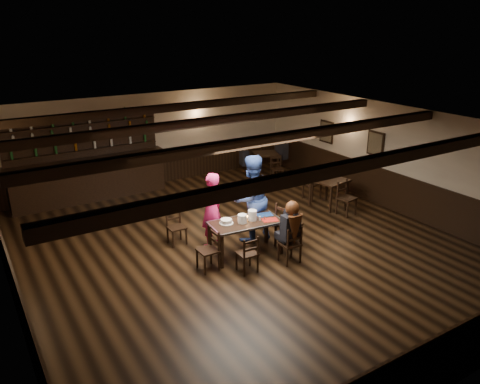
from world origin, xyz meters
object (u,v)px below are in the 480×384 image
dining_table (246,225)px  cake (226,221)px  chair_near_right (292,242)px  man_blue (251,198)px  bar_counter (88,173)px  woman_pink (211,210)px  chair_near_left (249,252)px

dining_table → cake: (-0.38, 0.13, 0.13)m
dining_table → cake: size_ratio=5.33×
chair_near_right → man_blue: 1.46m
bar_counter → cake: bearing=-73.5°
woman_pink → chair_near_left: bearing=75.2°
chair_near_left → chair_near_right: 0.94m
man_blue → bar_counter: bar_counter is taller
dining_table → man_blue: bearing=48.3°
chair_near_left → woman_pink: bearing=92.0°
woman_pink → cake: (0.02, -0.60, -0.04)m
chair_near_right → cake: size_ratio=2.79×
dining_table → woman_pink: woman_pink is taller
man_blue → chair_near_left: bearing=53.6°
man_blue → cake: man_blue is taller
woman_pink → cake: 0.60m
cake → bar_counter: size_ratio=0.07×
dining_table → man_blue: size_ratio=0.79×
woman_pink → man_blue: man_blue is taller
chair_near_right → man_blue: bearing=93.5°
man_blue → cake: 1.00m
chair_near_left → cake: (-0.03, 0.80, 0.34)m
woman_pink → bar_counter: size_ratio=0.39×
chair_near_right → cake: bearing=135.9°
chair_near_right → man_blue: (-0.08, 1.37, 0.50)m
dining_table → bar_counter: bearing=110.0°
man_blue → bar_counter: size_ratio=0.46×
chair_near_right → dining_table: bearing=125.9°
chair_near_left → chair_near_right: bearing=-8.2°
woman_pink → cake: size_ratio=5.77×
chair_near_left → man_blue: man_blue is taller
chair_near_right → man_blue: size_ratio=0.41×
chair_near_left → woman_pink: 1.45m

